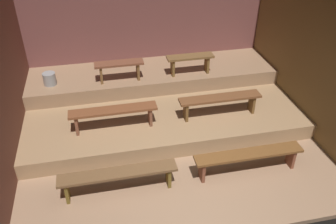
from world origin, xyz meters
name	(u,v)px	position (x,y,z in m)	size (l,w,h in m)	color
ground	(167,133)	(0.00, 2.10, -0.04)	(6.02, 5.00, 0.08)	#916E53
wall_back	(146,23)	(0.00, 4.23, 1.39)	(6.02, 0.06, 2.79)	brown
wall_left	(2,80)	(-2.64, 2.10, 1.39)	(0.06, 5.00, 2.79)	brown
wall_right	(308,51)	(2.64, 2.10, 1.39)	(0.06, 5.00, 2.79)	brown
platform_lower	(160,107)	(0.00, 2.75, 0.15)	(5.22, 2.91, 0.29)	#987551
platform_middle	(153,76)	(0.00, 3.56, 0.44)	(5.22, 1.28, 0.29)	#906E50
bench_floor_left	(118,176)	(-1.04, 0.72, 0.32)	(1.78, 0.26, 0.40)	brown
bench_floor_right	(249,156)	(1.04, 0.72, 0.32)	(1.78, 0.26, 0.40)	brown
bench_lower_left	(113,113)	(-0.98, 2.00, 0.61)	(1.53, 0.26, 0.40)	brown
bench_lower_right	(220,101)	(0.98, 2.00, 0.61)	(1.53, 0.26, 0.40)	brown
bench_middle_left	(119,67)	(-0.73, 3.23, 0.88)	(0.97, 0.26, 0.40)	brown
bench_middle_right	(190,60)	(0.73, 3.23, 0.88)	(0.97, 0.26, 0.40)	brown
pail_middle	(50,79)	(-2.11, 3.35, 0.71)	(0.25, 0.25, 0.25)	gray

